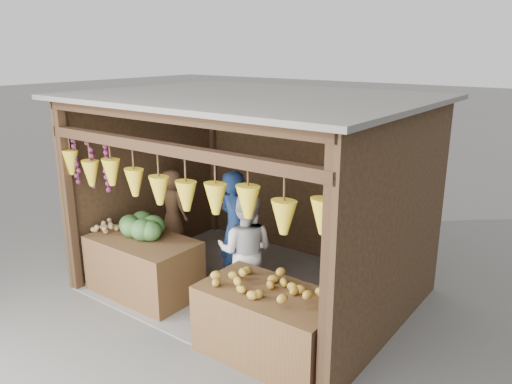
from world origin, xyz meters
TOP-DOWN VIEW (x-y plane):
  - ground at (0.00, 0.00)m, footprint 80.00×80.00m
  - stall_structure at (-0.03, -0.04)m, footprint 4.30×3.30m
  - back_shelf at (1.05, 1.28)m, footprint 1.25×0.32m
  - counter_left at (-1.07, -0.97)m, footprint 1.47×0.85m
  - counter_right at (1.09, -1.12)m, footprint 1.52×0.85m
  - stool at (-1.58, 0.08)m, footprint 0.35×0.35m
  - man_standing at (-0.23, -0.06)m, footprint 0.70×0.56m
  - woman_standing at (0.23, -0.42)m, footprint 0.91×0.82m
  - vendor_seated at (-1.58, 0.08)m, footprint 0.61×0.46m
  - melon_pile at (-1.17, -0.89)m, footprint 1.00×0.50m
  - tanfruit_pile at (-1.71, -1.04)m, footprint 0.34×0.40m
  - mango_pile at (1.09, -1.09)m, footprint 1.40×0.64m

SIDE VIEW (x-z plane):
  - ground at x=0.00m, z-range 0.00..0.00m
  - stool at x=-1.58m, z-range 0.00..0.33m
  - counter_right at x=1.09m, z-range 0.00..0.76m
  - counter_left at x=-1.07m, z-range 0.00..0.79m
  - woman_standing at x=0.23m, z-range 0.00..1.52m
  - man_standing at x=-0.23m, z-range 0.00..1.67m
  - tanfruit_pile at x=-1.71m, z-range 0.79..0.92m
  - mango_pile at x=1.09m, z-range 0.76..0.98m
  - back_shelf at x=1.05m, z-range 0.21..1.54m
  - vendor_seated at x=-1.58m, z-range 0.33..1.45m
  - melon_pile at x=-1.17m, z-range 0.79..1.11m
  - stall_structure at x=-0.03m, z-range 0.34..3.00m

